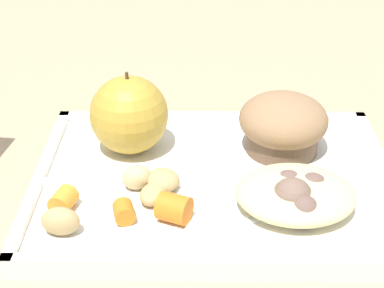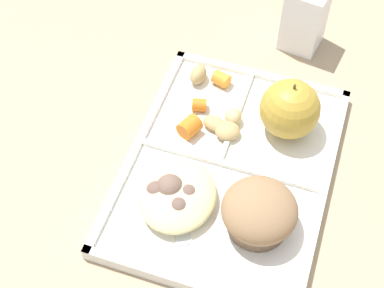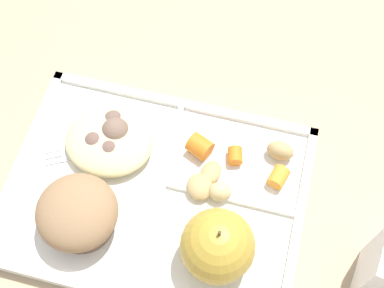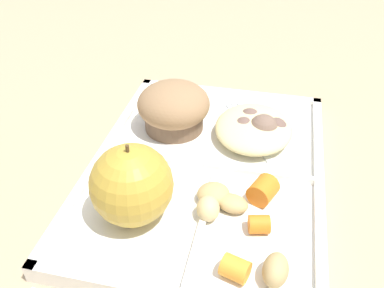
{
  "view_description": "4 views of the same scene",
  "coord_description": "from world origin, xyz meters",
  "px_view_note": "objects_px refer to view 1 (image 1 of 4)",
  "views": [
    {
      "loc": [
        -0.02,
        -0.55,
        0.37
      ],
      "look_at": [
        -0.02,
        -0.01,
        0.06
      ],
      "focal_mm": 57.83,
      "sensor_mm": 36.0,
      "label": 1
    },
    {
      "loc": [
        0.46,
        0.1,
        0.7
      ],
      "look_at": [
        -0.0,
        -0.06,
        0.04
      ],
      "focal_mm": 54.66,
      "sensor_mm": 36.0,
      "label": 2
    },
    {
      "loc": [
        -0.11,
        0.24,
        0.65
      ],
      "look_at": [
        -0.03,
        -0.06,
        0.06
      ],
      "focal_mm": 49.77,
      "sensor_mm": 36.0,
      "label": 3
    },
    {
      "loc": [
        -0.39,
        -0.07,
        0.35
      ],
      "look_at": [
        -0.01,
        0.02,
        0.06
      ],
      "focal_mm": 39.3,
      "sensor_mm": 36.0,
      "label": 4
    }
  ],
  "objects_px": {
    "green_apple": "(129,115)",
    "plastic_fork": "(316,199)",
    "bran_muffin": "(283,124)",
    "lunch_tray": "(214,184)"
  },
  "relations": [
    {
      "from": "bran_muffin",
      "to": "plastic_fork",
      "type": "height_order",
      "value": "bran_muffin"
    },
    {
      "from": "lunch_tray",
      "to": "bran_muffin",
      "type": "relative_size",
      "value": 3.83
    },
    {
      "from": "lunch_tray",
      "to": "green_apple",
      "type": "distance_m",
      "value": 0.12
    },
    {
      "from": "bran_muffin",
      "to": "lunch_tray",
      "type": "bearing_deg",
      "value": -141.62
    },
    {
      "from": "green_apple",
      "to": "bran_muffin",
      "type": "relative_size",
      "value": 0.96
    },
    {
      "from": "green_apple",
      "to": "bran_muffin",
      "type": "height_order",
      "value": "green_apple"
    },
    {
      "from": "green_apple",
      "to": "plastic_fork",
      "type": "distance_m",
      "value": 0.22
    },
    {
      "from": "green_apple",
      "to": "plastic_fork",
      "type": "bearing_deg",
      "value": -27.19
    },
    {
      "from": "green_apple",
      "to": "plastic_fork",
      "type": "relative_size",
      "value": 0.7
    },
    {
      "from": "lunch_tray",
      "to": "green_apple",
      "type": "xyz_separation_m",
      "value": [
        -0.09,
        0.06,
        0.05
      ]
    }
  ]
}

